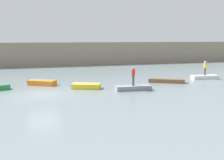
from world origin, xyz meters
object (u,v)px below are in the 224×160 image
rowboat_grey (133,88)px  person_red_shirt (133,75)px  rowboat_orange (42,83)px  person_yellow_shirt (205,67)px  rowboat_brown (167,81)px  rowboat_white (205,77)px  rowboat_yellow (86,86)px

rowboat_grey → person_red_shirt: bearing=177.3°
rowboat_grey → rowboat_orange: bearing=150.4°
person_yellow_shirt → person_red_shirt: bearing=-159.3°
rowboat_brown → person_red_shirt: bearing=-119.7°
rowboat_orange → rowboat_white: 18.23m
rowboat_orange → rowboat_grey: 9.33m
rowboat_grey → rowboat_white: 11.17m
person_red_shirt → rowboat_brown: bearing=30.2°
rowboat_orange → rowboat_grey: bearing=-1.1°
rowboat_white → person_red_shirt: 11.23m
rowboat_grey → rowboat_brown: rowboat_grey is taller
rowboat_orange → person_yellow_shirt: person_yellow_shirt is taller
rowboat_yellow → rowboat_white: bearing=30.1°
rowboat_yellow → rowboat_grey: size_ratio=0.81×
rowboat_yellow → person_yellow_shirt: size_ratio=1.56×
rowboat_grey → rowboat_brown: size_ratio=0.86×
rowboat_white → person_yellow_shirt: person_yellow_shirt is taller
rowboat_yellow → rowboat_brown: bearing=27.9°
rowboat_grey → person_red_shirt: person_red_shirt is taller
rowboat_orange → rowboat_grey: (7.73, -5.22, -0.04)m
rowboat_orange → person_red_shirt: 9.39m
rowboat_yellow → rowboat_grey: 4.42m
rowboat_orange → person_yellow_shirt: bearing=28.9°
rowboat_yellow → rowboat_white: size_ratio=0.85×
rowboat_white → person_red_shirt: size_ratio=1.80×
rowboat_yellow → rowboat_orange: bearing=163.2°
rowboat_yellow → rowboat_grey: rowboat_yellow is taller
rowboat_orange → rowboat_yellow: size_ratio=1.04×
rowboat_grey → rowboat_white: (10.45, 3.95, 0.00)m
rowboat_grey → rowboat_white: rowboat_white is taller
person_yellow_shirt → rowboat_yellow: bearing=-172.6°
rowboat_brown → rowboat_white: bearing=41.1°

